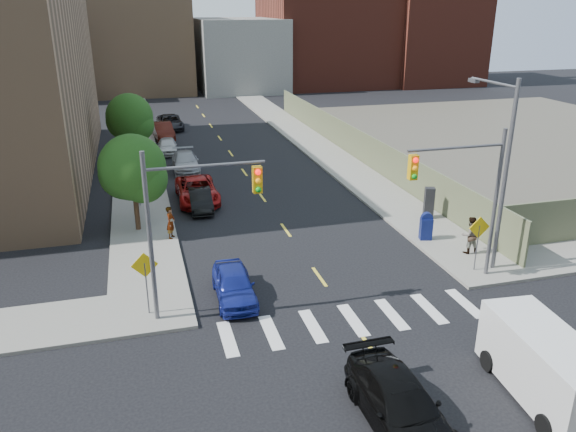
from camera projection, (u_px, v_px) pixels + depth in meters
ground at (394, 381)px, 18.96m from camera, size 160.00×160.00×0.00m
sidewalk_nw at (135, 134)px, 54.43m from camera, size 3.50×73.00×0.15m
sidewalk_ne at (289, 126)px, 58.27m from camera, size 3.50×73.00×0.15m
fence_north at (354, 143)px, 46.14m from camera, size 0.12×44.00×2.50m
gravel_lot at (527, 139)px, 52.94m from camera, size 36.00×42.00×0.06m
bg_bldg_west at (16, 52)px, 74.50m from camera, size 14.00×18.00×12.00m
bg_bldg_midwest at (139, 37)px, 79.74m from camera, size 14.00×16.00×15.00m
bg_bldg_center at (239, 54)px, 82.29m from camera, size 12.00×16.00×10.00m
bg_bldg_east at (325, 31)px, 86.50m from camera, size 18.00×18.00×16.00m
bg_bldg_fareast at (425, 24)px, 88.31m from camera, size 14.00×16.00×18.00m
signal_nw at (189, 212)px, 21.28m from camera, size 4.59×0.30×7.00m
signal_ne at (467, 187)px, 24.25m from camera, size 4.59×0.30×7.00m
streetlight_ne at (501, 162)px, 25.36m from camera, size 0.25×3.70×9.00m
warn_sign_nw at (145, 272)px, 22.18m from camera, size 1.06×0.06×2.83m
warn_sign_ne at (478, 234)px, 25.90m from camera, size 1.06×0.06×2.83m
warn_sign_midwest at (137, 177)px, 34.35m from camera, size 1.06×0.06×2.83m
tree_west_near at (133, 171)px, 30.21m from camera, size 3.66×3.64×5.52m
tree_west_far at (130, 120)px, 43.74m from camera, size 3.66×3.64×5.52m
parked_car_blue at (234, 284)px, 23.98m from camera, size 1.77×4.13×1.39m
parked_car_black at (200, 200)px, 34.51m from camera, size 1.46×3.86×1.26m
parked_car_red at (197, 190)px, 35.93m from camera, size 2.49×5.40×1.50m
parked_car_silver at (186, 162)px, 42.65m from camera, size 2.03×4.79×1.38m
parked_car_white at (167, 146)px, 47.53m from camera, size 1.72×3.94×1.32m
parked_car_maroon at (163, 131)px, 52.67m from camera, size 2.00×4.81×1.55m
parked_car_grey at (170, 122)px, 56.83m from camera, size 2.59×5.25×1.43m
black_sedan at (400, 405)px, 16.71m from camera, size 2.15×5.12×1.48m
cargo_van at (542, 362)px, 17.92m from camera, size 2.43×5.16×2.30m
mailbox at (426, 226)px, 29.75m from camera, size 0.71×0.60×1.51m
payphone at (429, 203)px, 32.67m from camera, size 0.66×0.60×1.85m
pedestrian_west at (171, 222)px, 29.87m from camera, size 0.64×0.76×1.77m
pedestrian_east at (470, 235)px, 28.04m from camera, size 0.98×0.79×1.92m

